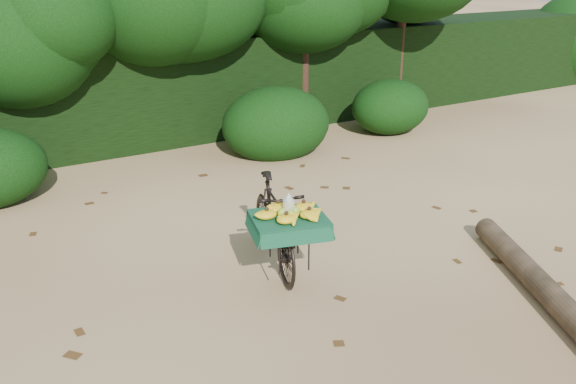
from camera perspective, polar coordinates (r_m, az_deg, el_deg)
ground at (r=6.43m, az=6.71°, el=-8.22°), size 80.00×80.00×0.00m
vendor_bicycle at (r=6.45m, az=-1.29°, el=-2.96°), size 1.02×1.80×0.99m
fallen_log at (r=6.27m, az=24.06°, el=-9.58°), size 1.72×3.23×0.25m
hedge_backdrop at (r=11.46m, az=-12.88°, el=9.31°), size 26.00×1.80×1.80m
tree_row at (r=10.35m, az=-15.38°, el=14.06°), size 14.50×2.00×4.00m
bush_clumps at (r=9.93m, az=-6.14°, el=5.28°), size 8.80×1.70×0.90m
leaf_litter at (r=6.89m, az=3.40°, el=-5.96°), size 7.00×7.30×0.01m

